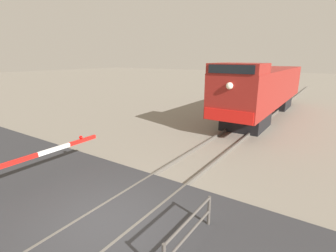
# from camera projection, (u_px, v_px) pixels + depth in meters

# --- Properties ---
(ground_plane) EXTENTS (160.00, 160.00, 0.00)m
(ground_plane) POSITION_uv_depth(u_px,v_px,m) (106.00, 227.00, 6.75)
(ground_plane) COLOR gray
(rail_track_left) EXTENTS (0.08, 80.00, 0.15)m
(rail_track_left) POSITION_uv_depth(u_px,v_px,m) (88.00, 215.00, 7.11)
(rail_track_left) COLOR #59544C
(rail_track_left) RESTS_ON ground_plane
(rail_track_right) EXTENTS (0.08, 80.00, 0.15)m
(rail_track_right) POSITION_uv_depth(u_px,v_px,m) (126.00, 235.00, 6.34)
(rail_track_right) COLOR #59544C
(rail_track_right) RESTS_ON ground_plane
(road_surface) EXTENTS (36.00, 5.95, 0.14)m
(road_surface) POSITION_uv_depth(u_px,v_px,m) (106.00, 225.00, 6.73)
(road_surface) COLOR #2D2D30
(road_surface) RESTS_ON ground_plane
(locomotive) EXTENTS (2.82, 14.97, 4.07)m
(locomotive) POSITION_uv_depth(u_px,v_px,m) (264.00, 89.00, 18.83)
(locomotive) COLOR black
(locomotive) RESTS_ON ground_plane
(guard_railing) EXTENTS (0.08, 2.12, 0.95)m
(guard_railing) POSITION_uv_depth(u_px,v_px,m) (190.00, 230.00, 5.70)
(guard_railing) COLOR #4C4742
(guard_railing) RESTS_ON ground_plane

